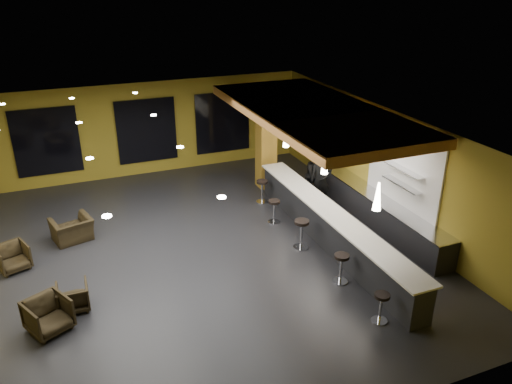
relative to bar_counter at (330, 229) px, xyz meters
name	(u,v)px	position (x,y,z in m)	size (l,w,h in m)	color
floor	(196,254)	(-3.65, 1.00, -0.55)	(12.00, 13.00, 0.10)	black
ceiling	(189,130)	(-3.65, 1.00, 3.05)	(12.00, 13.00, 0.10)	black
wall_back	(146,129)	(-3.65, 7.55, 1.25)	(12.00, 0.10, 3.50)	olive
wall_front	(309,358)	(-3.65, -5.55, 1.25)	(12.00, 0.10, 3.50)	olive
wall_right	(384,164)	(2.40, 1.00, 1.25)	(0.10, 13.00, 3.50)	olive
wood_soffit	(312,112)	(0.35, 2.00, 2.86)	(3.60, 8.00, 0.28)	#AC6C32
window_left	(47,142)	(-7.15, 7.44, 1.20)	(2.20, 0.06, 2.40)	black
window_center	(147,131)	(-3.65, 7.44, 1.20)	(2.20, 0.06, 2.40)	black
window_right	(223,122)	(-0.65, 7.44, 1.20)	(2.20, 0.06, 2.40)	black
tile_backsplash	(404,168)	(2.31, 0.00, 1.50)	(0.06, 3.20, 2.40)	white
bar_counter	(330,229)	(0.00, 0.00, 0.00)	(0.60, 8.00, 1.00)	black
bar_top	(331,212)	(0.00, 0.00, 0.52)	(0.78, 8.10, 0.05)	silver
prep_counter	(379,212)	(2.00, 0.50, -0.07)	(0.70, 6.00, 0.86)	black
prep_top	(380,198)	(2.00, 0.50, 0.39)	(0.72, 6.00, 0.03)	silver
wall_shelf_lower	(402,184)	(2.17, -0.20, 1.10)	(0.30, 1.50, 0.03)	silver
wall_shelf_upper	(404,170)	(2.17, -0.20, 1.55)	(0.30, 1.50, 0.03)	silver
column	(266,140)	(0.00, 4.60, 1.25)	(0.60, 0.60, 3.50)	olive
pendant_0	(378,196)	(0.00, -2.00, 1.85)	(0.20, 0.20, 0.70)	white
pendant_1	(325,162)	(0.00, 0.50, 1.85)	(0.20, 0.20, 0.70)	white
pendant_2	(286,136)	(0.00, 3.00, 1.85)	(0.20, 0.20, 0.70)	white
staff_a	(320,181)	(0.96, 2.34, 0.43)	(0.68, 0.44, 1.85)	black
staff_b	(315,175)	(1.10, 2.96, 0.37)	(0.84, 0.66, 1.73)	black
staff_c	(323,172)	(1.60, 3.27, 0.30)	(0.78, 0.51, 1.59)	black
armchair_a	(48,315)	(-7.50, -0.97, -0.11)	(0.83, 0.85, 0.77)	black
armchair_b	(73,297)	(-6.96, -0.36, -0.18)	(0.69, 0.71, 0.65)	black
armchair_c	(13,257)	(-8.30, 1.99, -0.15)	(0.75, 0.77, 0.70)	black
armchair_d	(72,230)	(-6.77, 3.02, -0.15)	(1.07, 0.93, 0.69)	black
bar_stool_0	(381,304)	(-0.68, -3.43, -0.04)	(0.37, 0.37, 0.72)	silver
bar_stool_1	(341,265)	(-0.69, -1.75, 0.00)	(0.39, 0.39, 0.78)	silver
bar_stool_2	(302,231)	(-0.84, 0.13, 0.05)	(0.44, 0.44, 0.86)	silver
bar_stool_3	(274,208)	(-0.91, 1.85, -0.02)	(0.38, 0.38, 0.75)	silver
bar_stool_4	(262,188)	(-0.67, 3.35, 0.00)	(0.40, 0.40, 0.79)	silver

